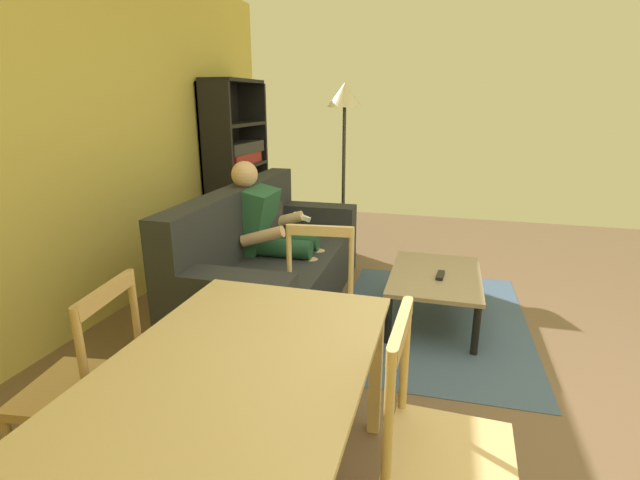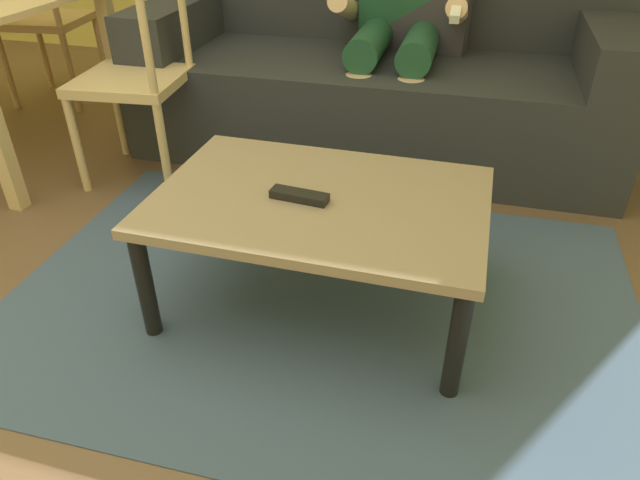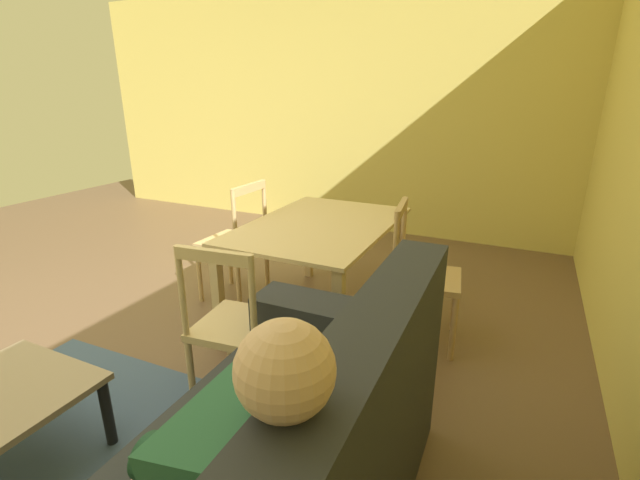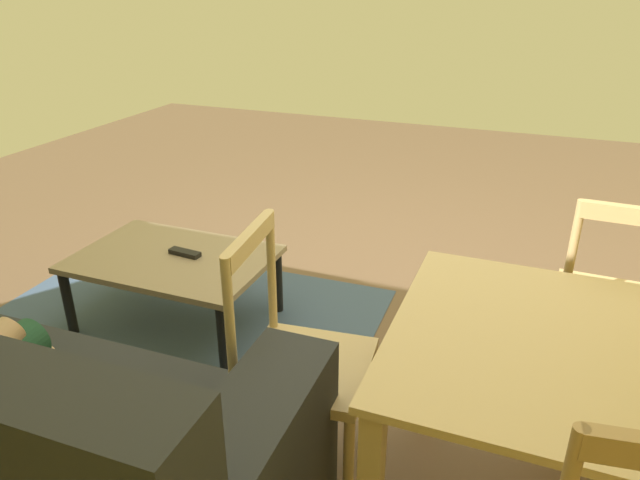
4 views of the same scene
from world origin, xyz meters
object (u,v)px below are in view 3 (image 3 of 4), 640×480
dining_chair_near_wall (422,277)px  dining_chair_by_doorway (235,242)px  dining_chair_facing_couch (236,326)px  dining_table (320,237)px

dining_chair_near_wall → dining_chair_by_doorway: (-0.00, -1.47, 0.02)m
dining_chair_facing_couch → dining_chair_by_doorway: bearing=-144.1°
dining_table → dining_chair_near_wall: (0.00, 0.73, -0.17)m
dining_table → dining_chair_facing_couch: bearing=0.2°
dining_table → dining_chair_by_doorway: bearing=-89.9°
dining_chair_near_wall → dining_chair_by_doorway: bearing=-90.1°
dining_table → dining_chair_facing_couch: dining_chair_facing_couch is taller
dining_chair_facing_couch → dining_chair_by_doorway: size_ratio=0.97×
dining_chair_near_wall → dining_chair_by_doorway: size_ratio=0.98×
dining_table → dining_chair_near_wall: size_ratio=1.48×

